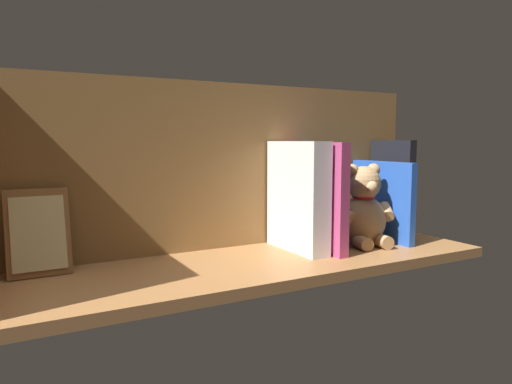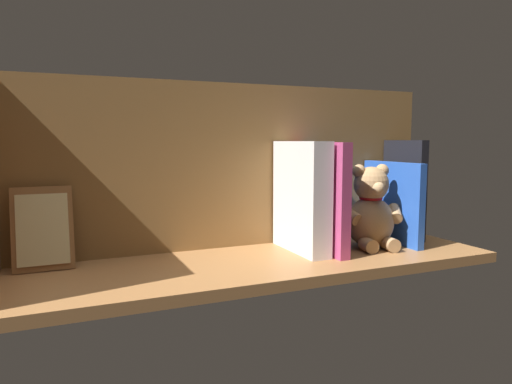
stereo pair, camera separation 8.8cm
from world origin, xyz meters
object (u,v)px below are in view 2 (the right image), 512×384
(book_0, at_px, (404,189))
(picture_frame_leaning, at_px, (43,229))
(teddy_bear, at_px, (371,211))
(dictionary_thick_white, at_px, (301,197))

(book_0, xyz_separation_m, picture_frame_leaning, (0.84, -0.04, -0.05))
(book_0, distance_m, picture_frame_leaning, 0.84)
(book_0, xyz_separation_m, teddy_bear, (0.14, 0.05, -0.04))
(teddy_bear, distance_m, picture_frame_leaning, 0.70)
(book_0, height_order, dictionary_thick_white, book_0)
(book_0, distance_m, teddy_bear, 0.16)
(book_0, bearing_deg, dictionary_thick_white, 4.62)
(book_0, bearing_deg, picture_frame_leaning, -2.76)
(book_0, distance_m, dictionary_thick_white, 0.31)
(dictionary_thick_white, distance_m, picture_frame_leaning, 0.53)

